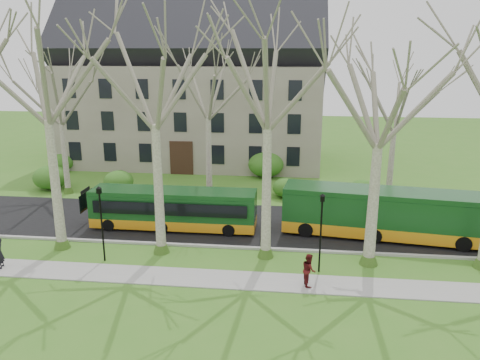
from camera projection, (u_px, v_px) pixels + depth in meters
name	position (u px, v px, depth m)	size (l,w,h in m)	color
ground	(212.00, 258.00, 26.81)	(120.00, 120.00, 0.00)	#3E7521
sidewalk	(204.00, 278.00, 24.41)	(70.00, 2.00, 0.06)	gray
road	(226.00, 223.00, 32.06)	(80.00, 8.00, 0.06)	black
curb	(216.00, 246.00, 28.23)	(80.00, 0.25, 0.14)	#A5A39E
building	(193.00, 84.00, 48.21)	(26.50, 12.20, 16.00)	gray
tree_row_verge	(211.00, 137.00, 25.19)	(49.00, 7.00, 14.00)	gray
tree_row_far	(218.00, 124.00, 35.84)	(33.00, 7.00, 12.00)	gray
lamp_row	(208.00, 222.00, 25.16)	(36.22, 0.22, 4.30)	black
hedges	(186.00, 175.00, 40.43)	(30.60, 8.60, 2.00)	#295017
bus_lead	(174.00, 208.00, 30.84)	(10.86, 2.26, 2.71)	#134219
bus_follow	(385.00, 213.00, 29.31)	(12.68, 2.64, 3.17)	#134219
pedestrian_b	(309.00, 270.00, 23.45)	(0.82, 0.64, 1.69)	#4F1214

